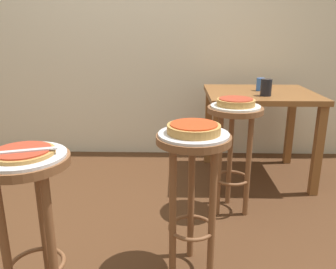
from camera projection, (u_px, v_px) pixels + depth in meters
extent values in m
plane|color=#4C2D19|center=(110.00, 244.00, 2.05)|extent=(6.00, 6.00, 0.00)
cylinder|color=brown|center=(24.00, 162.00, 1.35)|extent=(0.36, 0.36, 0.03)
cylinder|color=brown|center=(44.00, 229.00, 1.57)|extent=(0.04, 0.04, 0.70)
cylinder|color=brown|center=(6.00, 251.00, 1.41)|extent=(0.04, 0.04, 0.70)
cylinder|color=brown|center=(52.00, 252.00, 1.41)|extent=(0.04, 0.04, 0.70)
torus|color=brown|center=(37.00, 264.00, 1.49)|extent=(0.24, 0.24, 0.02)
cylinder|color=silver|center=(23.00, 156.00, 1.35)|extent=(0.33, 0.33, 0.01)
cylinder|color=#B78442|center=(23.00, 153.00, 1.34)|extent=(0.25, 0.25, 0.01)
cylinder|color=#B23823|center=(22.00, 150.00, 1.34)|extent=(0.22, 0.22, 0.01)
cylinder|color=brown|center=(194.00, 139.00, 1.63)|extent=(0.36, 0.36, 0.03)
cylinder|color=brown|center=(191.00, 199.00, 1.84)|extent=(0.04, 0.04, 0.70)
cylinder|color=brown|center=(173.00, 214.00, 1.69)|extent=(0.04, 0.04, 0.70)
cylinder|color=brown|center=(212.00, 215.00, 1.68)|extent=(0.04, 0.04, 0.70)
torus|color=brown|center=(192.00, 227.00, 1.77)|extent=(0.24, 0.24, 0.02)
cylinder|color=silver|center=(194.00, 134.00, 1.62)|extent=(0.34, 0.34, 0.01)
cylinder|color=#B78442|center=(194.00, 129.00, 1.62)|extent=(0.25, 0.25, 0.04)
cylinder|color=red|center=(194.00, 124.00, 1.61)|extent=(0.22, 0.22, 0.01)
cylinder|color=brown|center=(235.00, 110.00, 2.22)|extent=(0.36, 0.36, 0.03)
cylinder|color=brown|center=(230.00, 158.00, 2.44)|extent=(0.04, 0.04, 0.70)
cylinder|color=brown|center=(219.00, 166.00, 2.28)|extent=(0.04, 0.04, 0.70)
cylinder|color=brown|center=(248.00, 167.00, 2.27)|extent=(0.04, 0.04, 0.70)
torus|color=brown|center=(231.00, 178.00, 2.36)|extent=(0.24, 0.24, 0.02)
cylinder|color=white|center=(236.00, 106.00, 2.22)|extent=(0.32, 0.32, 0.01)
cylinder|color=#B78442|center=(236.00, 102.00, 2.21)|extent=(0.24, 0.24, 0.04)
cylinder|color=#B23823|center=(236.00, 99.00, 2.20)|extent=(0.21, 0.21, 0.01)
cube|color=brown|center=(260.00, 94.00, 2.79)|extent=(0.86, 0.76, 0.04)
cube|color=brown|center=(216.00, 151.00, 2.59)|extent=(0.06, 0.06, 0.70)
cube|color=brown|center=(318.00, 151.00, 2.57)|extent=(0.06, 0.06, 0.70)
cube|color=brown|center=(208.00, 127.00, 3.22)|extent=(0.06, 0.06, 0.70)
cube|color=brown|center=(290.00, 127.00, 3.20)|extent=(0.06, 0.06, 0.70)
cylinder|color=black|center=(266.00, 87.00, 2.59)|extent=(0.08, 0.08, 0.13)
cylinder|color=#3360B2|center=(260.00, 84.00, 2.81)|extent=(0.07, 0.07, 0.10)
cylinder|color=white|center=(265.00, 86.00, 2.82)|extent=(0.04, 0.04, 0.08)
cube|color=silver|center=(28.00, 150.00, 1.32)|extent=(0.22, 0.09, 0.01)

